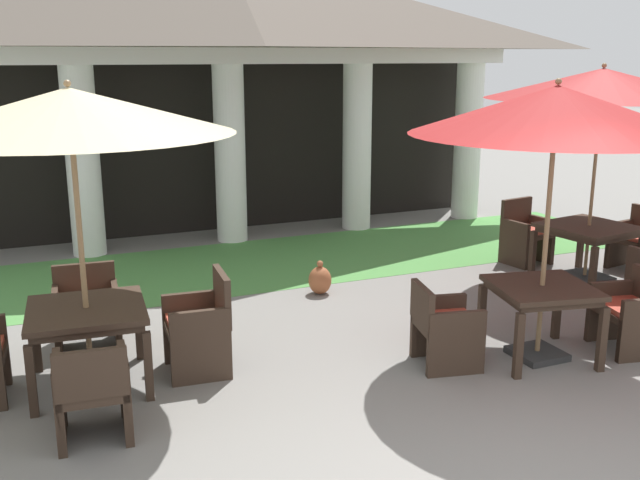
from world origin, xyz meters
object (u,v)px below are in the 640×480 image
object	(u,v)px
patio_table_mid_left	(542,295)
patio_chair_mid_left_west	(444,327)
patio_chair_mid_left_east	(631,312)
patio_table_mid_right	(589,232)
patio_chair_near_foreground_east	(200,327)
patio_umbrella_mid_left	(556,111)
patio_chair_near_foreground_south	(92,391)
patio_chair_mid_right_east	(637,241)
patio_chair_mid_right_north	(525,234)
patio_umbrella_near_foreground	(70,113)
terracotta_urn	(320,280)
patio_chair_near_foreground_north	(87,309)
patio_table_near_foreground	(87,317)
patio_umbrella_mid_right	(602,85)

from	to	relation	value
patio_table_mid_left	patio_chair_mid_left_west	world-z (taller)	patio_chair_mid_left_west
patio_chair_mid_left_east	patio_table_mid_right	bearing A→B (deg)	-20.35
patio_chair_near_foreground_east	patio_umbrella_mid_left	world-z (taller)	patio_umbrella_mid_left
patio_chair_near_foreground_south	patio_chair_mid_right_east	world-z (taller)	patio_chair_mid_right_east
patio_chair_near_foreground_east	patio_chair_mid_left_east	world-z (taller)	patio_chair_near_foreground_east
patio_chair_near_foreground_south	patio_table_mid_right	world-z (taller)	patio_chair_near_foreground_south
patio_chair_near_foreground_east	patio_chair_mid_left_west	bearing A→B (deg)	-105.43
patio_chair_mid_left_east	patio_chair_mid_right_east	size ratio (longest dim) A/B	0.93
patio_chair_mid_right_east	patio_chair_mid_right_north	distance (m)	1.48
patio_chair_mid_left_west	patio_umbrella_near_foreground	bearing A→B (deg)	-93.31
patio_chair_near_foreground_south	terracotta_urn	bearing A→B (deg)	45.12
patio_chair_near_foreground_north	patio_table_near_foreground	bearing A→B (deg)	90.00
patio_chair_near_foreground_north	patio_chair_near_foreground_east	distance (m)	1.40
patio_table_mid_left	patio_umbrella_near_foreground	bearing A→B (deg)	165.55
patio_chair_mid_left_east	patio_table_near_foreground	bearing A→B (deg)	87.94
patio_chair_near_foreground_east	terracotta_urn	distance (m)	2.53
patio_chair_mid_right_north	patio_umbrella_near_foreground	bearing A→B (deg)	6.83
patio_chair_near_foreground_east	patio_chair_near_foreground_south	xyz separation A→B (m)	(-1.06, -0.90, -0.04)
patio_chair_near_foreground_south	patio_chair_mid_left_west	xyz separation A→B (m)	(3.21, 0.13, -0.01)
patio_table_near_foreground	patio_chair_near_foreground_north	world-z (taller)	patio_chair_near_foreground_north
patio_table_mid_left	patio_umbrella_mid_right	world-z (taller)	patio_umbrella_mid_right
patio_chair_near_foreground_east	patio_chair_mid_left_east	distance (m)	4.24
patio_table_mid_right	patio_chair_mid_right_north	bearing A→B (deg)	98.92
patio_chair_mid_left_east	patio_umbrella_near_foreground	bearing A→B (deg)	87.94
patio_table_mid_right	patio_chair_mid_left_west	bearing A→B (deg)	-153.88
patio_chair_near_foreground_east	patio_chair_near_foreground_south	distance (m)	1.39
patio_chair_near_foreground_east	patio_umbrella_mid_right	world-z (taller)	patio_umbrella_mid_right
patio_table_mid_left	patio_umbrella_mid_left	bearing A→B (deg)	0.00
patio_chair_mid_left_west	patio_chair_mid_right_north	distance (m)	3.95
patio_chair_near_foreground_east	terracotta_urn	bearing A→B (deg)	-44.68
patio_chair_near_foreground_north	patio_chair_mid_left_west	distance (m)	3.57
patio_table_mid_right	patio_chair_mid_right_east	size ratio (longest dim) A/B	1.36
patio_chair_mid_right_north	terracotta_urn	bearing A→B (deg)	-6.21
patio_chair_near_foreground_north	patio_umbrella_mid_left	bearing A→B (deg)	157.53
patio_umbrella_near_foreground	terracotta_urn	size ratio (longest dim) A/B	6.35
patio_chair_near_foreground_north	patio_table_mid_left	xyz separation A→B (m)	(4.02, -2.04, 0.25)
patio_chair_mid_left_east	patio_table_mid_right	distance (m)	2.32
patio_table_near_foreground	patio_chair_mid_left_west	world-z (taller)	patio_chair_mid_left_west
patio_chair_near_foreground_north	patio_chair_mid_left_east	world-z (taller)	patio_chair_near_foreground_north
patio_umbrella_mid_right	patio_chair_mid_right_north	bearing A→B (deg)	98.92
patio_chair_mid_right_east	patio_table_mid_right	bearing A→B (deg)	90.00
patio_chair_near_foreground_north	patio_chair_mid_right_north	distance (m)	6.09
terracotta_urn	patio_table_mid_right	bearing A→B (deg)	-14.60
patio_umbrella_near_foreground	terracotta_urn	bearing A→B (deg)	28.55
patio_table_near_foreground	patio_umbrella_near_foreground	xyz separation A→B (m)	(-0.00, 0.00, 1.78)
patio_umbrella_near_foreground	patio_chair_mid_right_north	size ratio (longest dim) A/B	3.01
patio_chair_near_foreground_east	patio_chair_mid_left_west	distance (m)	2.29
patio_table_mid_left	patio_chair_mid_left_east	bearing A→B (deg)	-11.91
patio_chair_near_foreground_south	patio_chair_mid_left_east	size ratio (longest dim) A/B	1.01
patio_umbrella_near_foreground	patio_chair_mid_left_east	bearing A→B (deg)	-13.97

